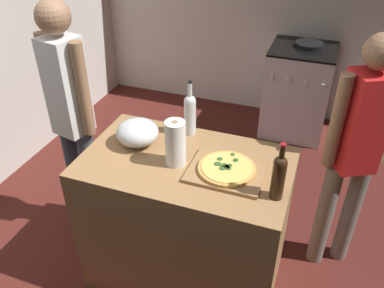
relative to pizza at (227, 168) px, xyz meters
name	(u,v)px	position (x,y,z in m)	size (l,w,h in m)	color
ground_plane	(205,183)	(-0.43, 0.98, -0.98)	(3.99, 3.62, 0.02)	#511E19
kitchen_wall_left	(9,15)	(-2.17, 0.98, 0.33)	(0.10, 3.62, 2.60)	beige
counter	(187,222)	(-0.24, 0.03, -0.50)	(1.18, 0.70, 0.94)	#9E7247
cutting_board	(227,171)	(0.00, 0.00, -0.02)	(0.40, 0.32, 0.02)	#9E7247
pizza	(227,168)	(0.00, 0.00, 0.00)	(0.31, 0.31, 0.03)	tan
mixing_bowl	(137,132)	(-0.57, 0.09, 0.05)	(0.25, 0.25, 0.15)	#B2B2B7
paper_towel_roll	(175,143)	(-0.29, -0.01, 0.10)	(0.11, 0.11, 0.27)	white
wine_bottle_clear	(190,112)	(-0.32, 0.31, 0.11)	(0.07, 0.07, 0.35)	silver
wine_bottle_amber	(279,175)	(0.28, -0.10, 0.11)	(0.07, 0.07, 0.31)	#331E0F
stove	(297,91)	(0.16, 2.14, -0.51)	(0.62, 0.63, 0.94)	#B7B7BC
person_in_stripes	(71,113)	(-1.11, 0.21, 0.01)	(0.36, 0.24, 1.70)	#383D4C
person_in_red	(355,149)	(0.64, 0.49, -0.04)	(0.35, 0.28, 1.62)	slate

